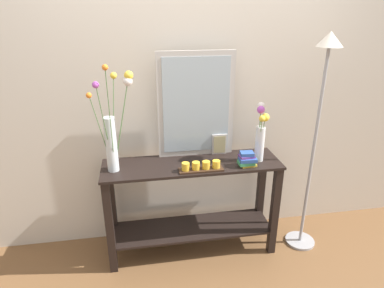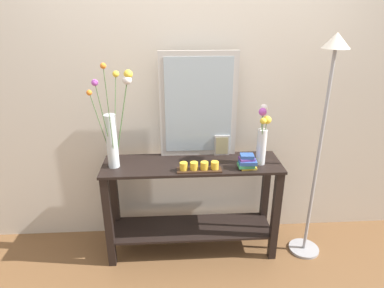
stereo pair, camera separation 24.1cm
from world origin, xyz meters
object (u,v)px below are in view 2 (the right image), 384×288
(candle_tray, at_px, (199,167))
(picture_frame_small, at_px, (222,145))
(console_table, at_px, (192,199))
(floor_lamp, at_px, (325,116))
(mirror_leaning, at_px, (199,106))
(vase_right, at_px, (262,136))
(book_stack, at_px, (247,162))
(tall_vase_left, at_px, (113,129))

(candle_tray, relative_size, picture_frame_small, 1.96)
(console_table, height_order, floor_lamp, floor_lamp)
(mirror_leaning, height_order, floor_lamp, floor_lamp)
(console_table, bearing_deg, candle_tray, -70.98)
(mirror_leaning, height_order, vase_right, mirror_leaning)
(book_stack, xyz_separation_m, floor_lamp, (0.53, 0.03, 0.33))
(picture_frame_small, bearing_deg, book_stack, -59.09)
(vase_right, relative_size, candle_tray, 1.38)
(console_table, height_order, book_stack, book_stack)
(book_stack, bearing_deg, floor_lamp, 2.74)
(mirror_leaning, xyz_separation_m, candle_tray, (-0.01, -0.29, -0.37))
(candle_tray, height_order, floor_lamp, floor_lamp)
(mirror_leaning, bearing_deg, console_table, -110.20)
(mirror_leaning, xyz_separation_m, picture_frame_small, (0.18, -0.02, -0.32))
(candle_tray, relative_size, book_stack, 2.35)
(tall_vase_left, xyz_separation_m, picture_frame_small, (0.79, 0.16, -0.21))
(floor_lamp, bearing_deg, picture_frame_small, 161.96)
(picture_frame_small, height_order, book_stack, picture_frame_small)
(console_table, relative_size, mirror_leaning, 1.67)
(mirror_leaning, distance_m, candle_tray, 0.47)
(tall_vase_left, distance_m, picture_frame_small, 0.84)
(mirror_leaning, bearing_deg, tall_vase_left, -163.03)
(floor_lamp, bearing_deg, console_table, 174.79)
(tall_vase_left, distance_m, candle_tray, 0.66)
(tall_vase_left, bearing_deg, picture_frame_small, 11.70)
(vase_right, xyz_separation_m, book_stack, (-0.12, -0.08, -0.16))
(console_table, height_order, candle_tray, candle_tray)
(mirror_leaning, bearing_deg, vase_right, -23.20)
(candle_tray, bearing_deg, console_table, 109.02)
(vase_right, bearing_deg, floor_lamp, -6.98)
(candle_tray, distance_m, picture_frame_small, 0.33)
(tall_vase_left, height_order, book_stack, tall_vase_left)
(mirror_leaning, height_order, candle_tray, mirror_leaning)
(vase_right, bearing_deg, mirror_leaning, 156.80)
(picture_frame_small, bearing_deg, candle_tray, -126.98)
(console_table, distance_m, tall_vase_left, 0.82)
(tall_vase_left, relative_size, floor_lamp, 0.45)
(console_table, distance_m, floor_lamp, 1.15)
(candle_tray, bearing_deg, tall_vase_left, 170.58)
(vase_right, height_order, picture_frame_small, vase_right)
(console_table, bearing_deg, book_stack, -15.68)
(candle_tray, xyz_separation_m, floor_lamp, (0.88, 0.04, 0.35))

